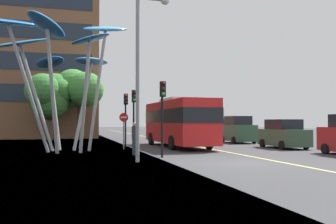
# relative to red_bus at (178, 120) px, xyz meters

# --- Properties ---
(ground) EXTENTS (120.00, 240.00, 0.10)m
(ground) POSITION_rel_red_bus_xyz_m (-1.18, -11.09, -2.00)
(ground) COLOR #38383A
(red_bus) EXTENTS (2.95, 10.48, 3.56)m
(red_bus) POSITION_rel_red_bus_xyz_m (0.00, 0.00, 0.00)
(red_bus) COLOR red
(red_bus) RESTS_ON ground
(leaf_sculpture) EXTENTS (9.49, 9.77, 8.42)m
(leaf_sculpture) POSITION_rel_red_bus_xyz_m (-8.58, -2.40, 4.47)
(leaf_sculpture) COLOR #9EA0A5
(leaf_sculpture) RESTS_ON ground
(traffic_light_kerb_near) EXTENTS (0.28, 0.42, 3.95)m
(traffic_light_kerb_near) POSITION_rel_red_bus_xyz_m (-3.14, -7.80, 0.90)
(traffic_light_kerb_near) COLOR black
(traffic_light_kerb_near) RESTS_ON ground
(traffic_light_kerb_far) EXTENTS (0.28, 0.42, 3.94)m
(traffic_light_kerb_far) POSITION_rel_red_bus_xyz_m (-3.63, -1.95, 0.90)
(traffic_light_kerb_far) COLOR black
(traffic_light_kerb_far) RESTS_ON ground
(traffic_light_island_mid) EXTENTS (0.28, 0.42, 3.90)m
(traffic_light_island_mid) POSITION_rel_red_bus_xyz_m (-3.75, 0.83, 0.87)
(traffic_light_island_mid) COLOR black
(traffic_light_island_mid) RESTS_ON ground
(car_parked_mid) EXTENTS (2.02, 4.23, 2.02)m
(car_parked_mid) POSITION_rel_red_bus_xyz_m (6.77, -3.09, -1.00)
(car_parked_mid) COLOR #2D5138
(car_parked_mid) RESTS_ON ground
(car_parked_far) EXTENTS (2.09, 3.81, 2.34)m
(car_parked_far) POSITION_rel_red_bus_xyz_m (6.62, 3.99, -0.85)
(car_parked_far) COLOR #2D5138
(car_parked_far) RESTS_ON ground
(car_side_street) EXTENTS (2.01, 3.80, 2.14)m
(car_side_street) POSITION_rel_red_bus_xyz_m (6.92, 10.78, -0.94)
(car_side_street) COLOR gold
(car_side_street) RESTS_ON ground
(car_far_side) EXTENTS (2.07, 4.29, 2.18)m
(car_far_side) POSITION_rel_red_bus_xyz_m (6.57, 16.75, -0.93)
(car_far_side) COLOR #2D5138
(car_far_side) RESTS_ON ground
(street_lamp) EXTENTS (1.62, 0.44, 7.82)m
(street_lamp) POSITION_rel_red_bus_xyz_m (-4.46, -9.72, 3.02)
(street_lamp) COLOR gray
(street_lamp) RESTS_ON ground
(tree_pavement_near) EXTENTS (4.78, 5.12, 6.79)m
(tree_pavement_near) POSITION_rel_red_bus_xyz_m (-9.56, 12.97, 2.65)
(tree_pavement_near) COLOR brown
(tree_pavement_near) RESTS_ON ground
(tree_pavement_far) EXTENTS (5.06, 5.37, 7.33)m
(tree_pavement_far) POSITION_rel_red_bus_xyz_m (-6.96, 13.62, 3.16)
(tree_pavement_far) COLOR brown
(tree_pavement_far) RESTS_ON ground
(pedestrian) EXTENTS (0.34, 0.34, 1.82)m
(pedestrian) POSITION_rel_red_bus_xyz_m (-4.25, -5.85, -1.03)
(pedestrian) COLOR #2D3342
(pedestrian) RESTS_ON ground
(no_entry_sign) EXTENTS (0.60, 0.12, 2.45)m
(no_entry_sign) POSITION_rel_red_bus_xyz_m (-4.20, -1.27, -0.31)
(no_entry_sign) COLOR gray
(no_entry_sign) RESTS_ON ground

